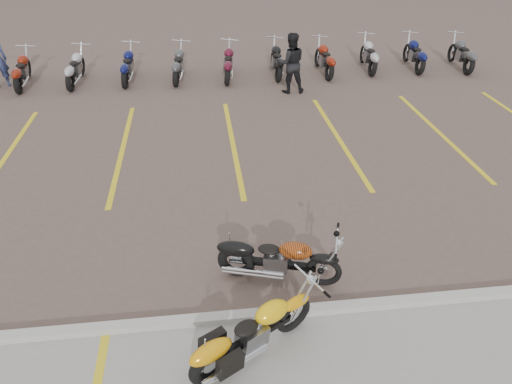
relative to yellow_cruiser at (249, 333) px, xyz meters
The scene contains 7 objects.
ground 2.71m from the yellow_cruiser, 82.86° to the left, with size 100.00×100.00×0.00m, color brown.
curb 0.82m from the yellow_cruiser, 63.28° to the left, with size 60.00×0.18×0.12m, color #ADAAA3.
parking_stripes 6.68m from the yellow_cruiser, 87.14° to the left, with size 38.00×5.50×0.01m, color gold, non-canonical shape.
yellow_cruiser is the anchor object (origin of this frame).
flame_cruiser 1.59m from the yellow_cruiser, 68.09° to the left, with size 1.93×0.72×0.82m.
person_b 10.53m from the yellow_cruiser, 76.63° to the left, with size 0.89×0.69×1.83m, color black.
bg_bike_row 11.91m from the yellow_cruiser, 87.20° to the left, with size 17.15×2.00×1.10m.
Camera 1 is at (-0.82, -7.28, 5.34)m, focal length 35.00 mm.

